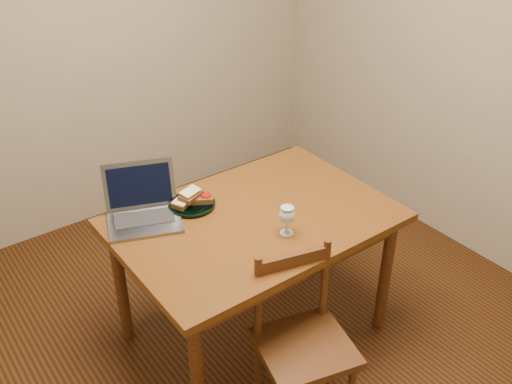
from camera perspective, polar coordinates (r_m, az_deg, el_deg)
floor at (r=3.16m, az=-0.44°, el=-14.30°), size 3.20×3.20×0.02m
back_wall at (r=3.76m, az=-15.73°, el=15.58°), size 3.20×0.02×2.60m
right_wall at (r=3.55m, az=21.62°, el=13.65°), size 0.02×3.20×2.60m
table at (r=2.77m, az=-0.14°, el=-3.94°), size 1.30×0.90×0.74m
chair at (r=2.53m, az=4.74°, el=-14.08°), size 0.47×0.46×0.42m
plate at (r=2.81m, az=-6.45°, el=-1.26°), size 0.23×0.23×0.02m
sandwich_cheese at (r=2.78m, az=-7.29°, el=-0.94°), size 0.13×0.11×0.03m
sandwich_tomato at (r=2.80m, az=-5.59°, el=-0.55°), size 0.15×0.13×0.04m
sandwich_top at (r=2.78m, az=-6.58°, el=-0.26°), size 0.13×0.11×0.04m
milk_glass at (r=2.57m, az=3.11°, el=-2.85°), size 0.07×0.07×0.14m
laptop at (r=2.74m, az=-11.30°, el=-1.26°), size 0.43×0.41×0.24m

